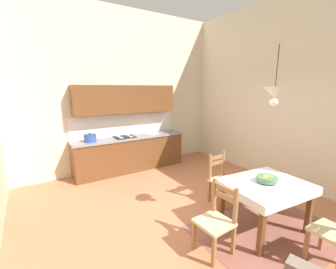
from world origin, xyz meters
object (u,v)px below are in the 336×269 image
dining_chair_tv_side (216,221)px  pendant_lamp (275,93)px  fruit_bowl (267,179)px  dining_table (265,191)px  kitchen_cabinetry (129,138)px  dining_chair_kitchen_side (222,180)px

dining_chair_tv_side → pendant_lamp: 1.87m
dining_chair_tv_side → fruit_bowl: bearing=-1.8°
dining_table → dining_chair_tv_side: 0.98m
kitchen_cabinetry → dining_table: bearing=-78.4°
dining_chair_kitchen_side → pendant_lamp: bearing=-96.1°
dining_chair_kitchen_side → fruit_bowl: bearing=-93.1°
kitchen_cabinetry → dining_table: size_ratio=2.28×
dining_chair_tv_side → pendant_lamp: pendant_lamp is taller
pendant_lamp → fruit_bowl: bearing=28.0°
dining_table → dining_chair_tv_side: dining_chair_tv_side is taller
dining_table → pendant_lamp: size_ratio=1.57×
dining_chair_kitchen_side → pendant_lamp: (-0.10, -0.96, 1.63)m
kitchen_cabinetry → pendant_lamp: size_ratio=3.59×
kitchen_cabinetry → dining_chair_kitchen_side: (0.78, -2.55, -0.41)m
kitchen_cabinetry → dining_chair_tv_side: size_ratio=3.11×
kitchen_cabinetry → pendant_lamp: bearing=-79.0°
kitchen_cabinetry → fruit_bowl: bearing=-78.1°
dining_chair_tv_side → fruit_bowl: 1.04m
dining_chair_tv_side → dining_chair_kitchen_side: same height
fruit_bowl → pendant_lamp: 1.26m
fruit_bowl → dining_chair_kitchen_side: bearing=86.9°
dining_table → fruit_bowl: fruit_bowl is taller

